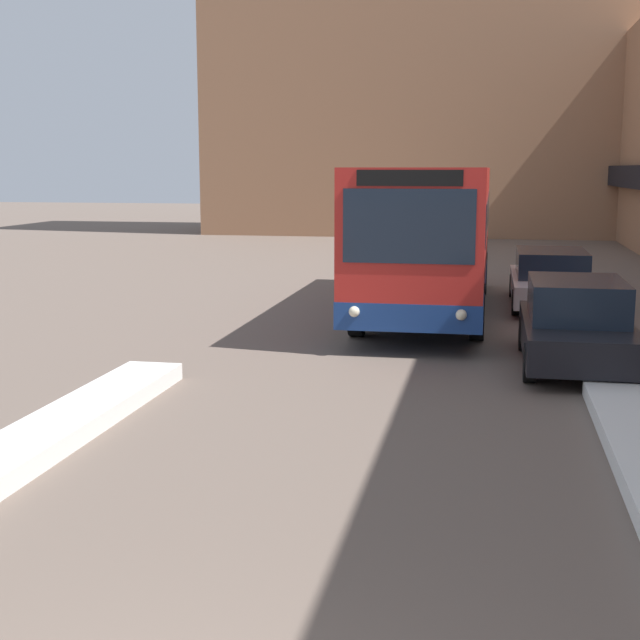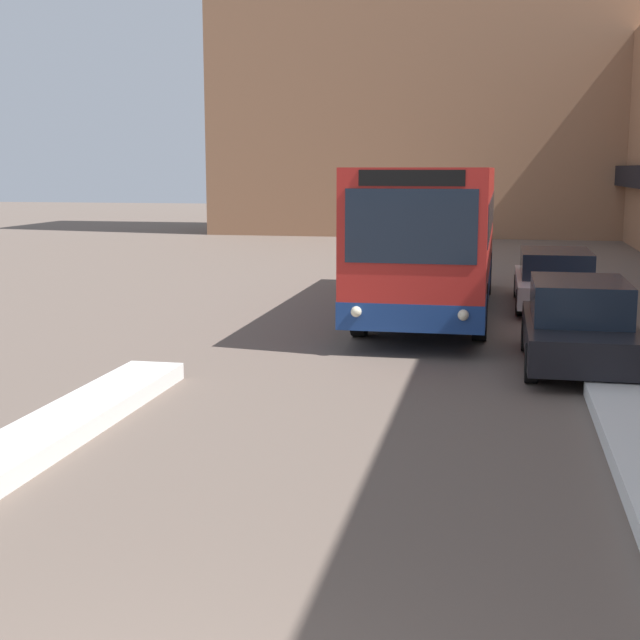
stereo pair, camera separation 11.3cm
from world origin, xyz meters
The scene contains 4 objects.
building_backdrop_far centered at (0.00, 44.48, 9.12)m, with size 26.00×8.00×18.25m.
city_bus centered at (0.29, 17.55, 1.85)m, with size 2.69×10.89×3.40m.
parked_car_front centered at (3.20, 12.13, 0.75)m, with size 1.82×4.20×1.50m.
parked_car_back centered at (3.20, 19.05, 0.70)m, with size 1.92×4.88×1.39m.
Camera 2 is at (1.83, -3.47, 3.38)m, focal length 50.00 mm.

